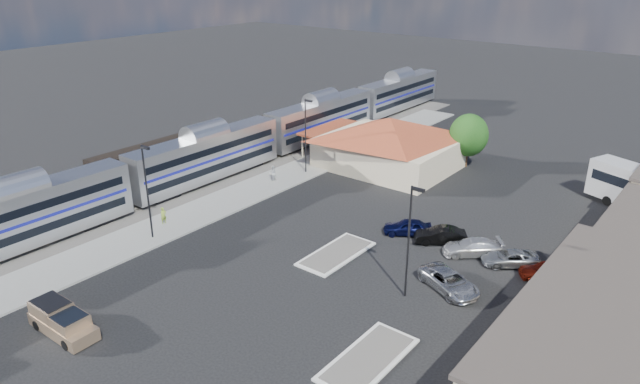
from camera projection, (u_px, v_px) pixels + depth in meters
The scene contains 22 objects.
ground at pixel (286, 250), 50.22m from camera, with size 280.00×280.00×0.00m, color black.
railbed at pixel (199, 173), 68.05m from camera, with size 16.00×100.00×0.12m, color #4C4944.
platform at pixel (240, 196), 61.43m from camera, with size 5.50×92.00×0.18m, color gray.
passenger_train at pixel (207, 158), 64.46m from camera, with size 3.00×104.00×5.55m.
freight_cars at pixel (148, 164), 65.56m from camera, with size 2.80×46.00×4.00m.
station_depot at pixel (389, 142), 69.09m from camera, with size 18.35×12.24×6.20m.
traffic_island_south at pixel (336, 253), 49.35m from camera, with size 3.30×7.50×0.21m.
traffic_island_north at pixel (368, 359), 36.35m from camera, with size 3.30×7.50×0.21m.
lamp_plat_s at pixel (147, 185), 50.09m from camera, with size 1.08×0.25×9.00m.
lamp_plat_n at pixel (306, 130), 66.07m from camera, with size 1.08×0.25×9.00m.
lamp_lot at pixel (410, 233), 41.27m from camera, with size 1.08×0.25×9.00m.
tree_depot at pixel (469, 135), 68.77m from camera, with size 4.71×4.71×6.63m.
pickup_truck at pixel (63, 321), 38.71m from camera, with size 5.66×2.22×1.94m.
suv at pixel (449, 281), 43.86m from camera, with size 2.49×5.39×1.50m, color #A0A2A8.
person_a at pixel (163, 215), 54.50m from camera, with size 0.60×0.40×1.65m, color #96B538.
person_b at pixel (273, 173), 65.13m from camera, with size 0.86×0.67×1.77m, color silver.
parked_car_a at pixel (408, 227), 52.73m from camera, with size 1.78×4.42×1.51m, color #0B0F3B.
parked_car_b at pixel (440, 235), 51.12m from camera, with size 1.60×4.60×1.52m, color black.
parked_car_c at pixel (472, 247), 49.07m from camera, with size 2.06×5.08×1.47m, color silver.
parked_car_d at pixel (510, 258), 47.49m from camera, with size 2.17×4.71×1.31m, color gray.
parked_car_e at pixel (548, 270), 45.40m from camera, with size 1.76×4.37×1.49m, color maroon.
parked_car_f at pixel (591, 283), 43.82m from camera, with size 1.40×4.00×1.32m, color black.
Camera 1 is at (29.91, -33.14, 23.75)m, focal length 32.00 mm.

